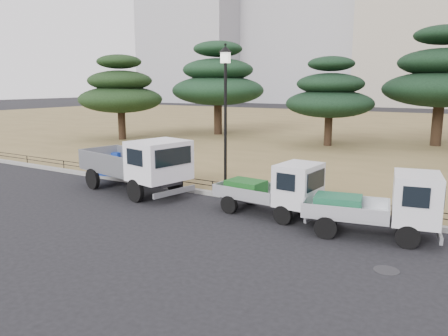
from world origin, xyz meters
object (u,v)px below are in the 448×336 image
Objects in this scene: truck_kei_rear at (381,205)px; tarp_pile at (113,165)px; street_lamp at (225,95)px; truck_kei_front at (275,189)px; truck_large at (138,162)px.

tarp_pile is at bearing 160.28° from truck_kei_rear.
street_lamp reaches higher than truck_kei_rear.
truck_kei_rear reaches higher than tarp_pile.
truck_kei_front is at bearing 164.11° from truck_kei_rear.
street_lamp is (-2.82, 1.47, 3.02)m from truck_kei_front.
truck_kei_rear is 12.78m from tarp_pile.
truck_kei_front is 1.97× the size of tarp_pile.
street_lamp is 3.07× the size of tarp_pile.
truck_large is at bearing -27.93° from tarp_pile.
street_lamp is at bearing -1.47° from tarp_pile.
truck_kei_rear reaches higher than truck_kei_front.
street_lamp is 7.16m from tarp_pile.
tarp_pile is (-9.16, 1.63, -0.33)m from truck_kei_front.
truck_kei_rear is 0.70× the size of street_lamp.
truck_kei_front reaches higher than tarp_pile.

